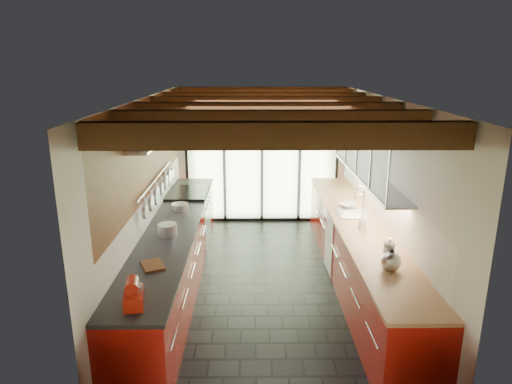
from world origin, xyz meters
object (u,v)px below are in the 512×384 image
kettle (391,260)px  soap_bottle (363,222)px  paper_towel (389,255)px  stand_mixer (134,294)px  bowl (349,205)px

kettle → soap_bottle: kettle is taller
paper_towel → soap_bottle: paper_towel is taller
stand_mixer → paper_towel: (2.54, 0.79, 0.03)m
bowl → soap_bottle: bearing=-90.0°
kettle → paper_towel: (0.00, 0.09, 0.02)m
stand_mixer → soap_bottle: size_ratio=1.80×
stand_mixer → kettle: stand_mixer is taller
kettle → soap_bottle: 1.25m
paper_towel → bowl: paper_towel is taller
stand_mixer → paper_towel: paper_towel is taller
bowl → stand_mixer: bearing=-131.6°
soap_bottle → bowl: 0.91m
soap_bottle → paper_towel: bearing=-90.0°
stand_mixer → bowl: stand_mixer is taller
stand_mixer → bowl: (2.54, 2.86, -0.08)m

